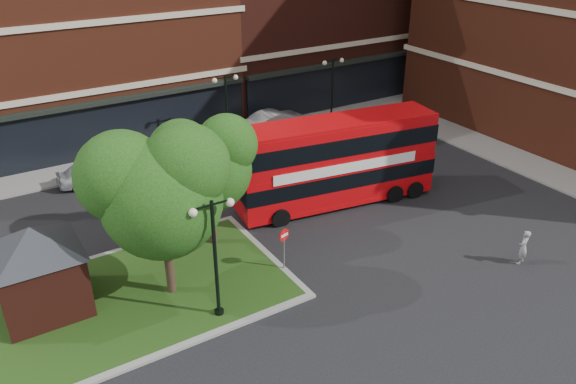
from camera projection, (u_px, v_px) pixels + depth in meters
ground at (338, 274)px, 23.92m from camera, size 120.00×120.00×0.00m
pavement_far at (187, 147)px, 36.38m from camera, size 44.00×3.00×0.12m
pavement_side at (544, 171)px, 33.14m from camera, size 3.00×28.00×0.12m
terrace_far_left at (13, 31)px, 35.16m from camera, size 26.00×12.00×14.00m
traffic_island at (132, 297)px, 22.41m from camera, size 12.60×7.60×0.15m
kiosk at (37, 261)px, 20.74m from camera, size 6.51×6.51×3.60m
tree_island_west at (157, 188)px, 20.59m from camera, size 5.40×4.71×7.21m
tree_island_east at (205, 161)px, 24.14m from camera, size 4.46×3.90×6.29m
lamp_island at (215, 254)px, 20.20m from camera, size 1.72×0.36×5.00m
lamp_far_left at (227, 110)px, 34.55m from camera, size 1.72×0.36×5.00m
lamp_far_right at (332, 90)px, 38.30m from camera, size 1.72×0.36×5.00m
bus at (336, 156)px, 28.60m from camera, size 10.76×3.98×4.01m
woman at (523, 247)px, 24.33m from camera, size 0.67×0.52×1.62m
car_silver at (92, 172)px, 31.54m from camera, size 3.82×1.54×1.30m
car_white at (276, 121)px, 38.67m from camera, size 4.86×2.24×1.54m
no_entry_sign at (284, 241)px, 23.54m from camera, size 0.56×0.20×2.05m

